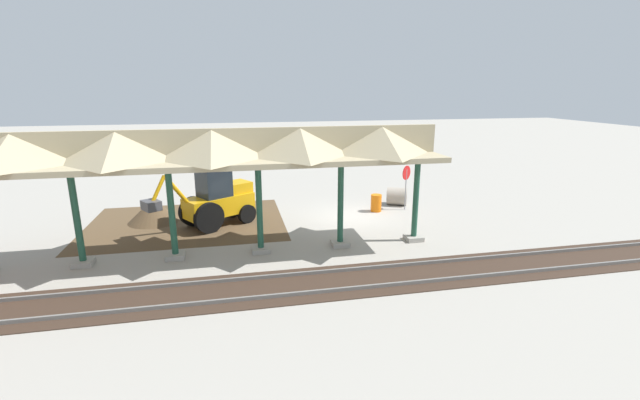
# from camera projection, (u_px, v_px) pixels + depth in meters

# --- Properties ---
(ground_plane) EXTENTS (120.00, 120.00, 0.00)m
(ground_plane) POSITION_uv_depth(u_px,v_px,m) (352.00, 217.00, 21.59)
(ground_plane) COLOR #9E998E
(dirt_work_zone) EXTENTS (9.15, 7.00, 0.01)m
(dirt_work_zone) POSITION_uv_depth(u_px,v_px,m) (187.00, 223.00, 20.60)
(dirt_work_zone) COLOR brown
(dirt_work_zone) RESTS_ON ground
(platform_canopy) EXTENTS (17.43, 3.20, 4.90)m
(platform_canopy) POSITION_uv_depth(u_px,v_px,m) (212.00, 149.00, 15.62)
(platform_canopy) COLOR #9E998E
(platform_canopy) RESTS_ON ground
(rail_tracks) EXTENTS (60.00, 2.58, 0.15)m
(rail_tracks) POSITION_uv_depth(u_px,v_px,m) (408.00, 275.00, 14.87)
(rail_tracks) COLOR slate
(rail_tracks) RESTS_ON ground
(stop_sign) EXTENTS (0.62, 0.48, 2.37)m
(stop_sign) POSITION_uv_depth(u_px,v_px,m) (406.00, 178.00, 22.44)
(stop_sign) COLOR gray
(stop_sign) RESTS_ON ground
(backhoe) EXTENTS (4.89, 3.69, 2.82)m
(backhoe) POSITION_uv_depth(u_px,v_px,m) (216.00, 199.00, 19.96)
(backhoe) COLOR orange
(backhoe) RESTS_ON ground
(dirt_mound) EXTENTS (4.90, 4.90, 2.23)m
(dirt_mound) POSITION_uv_depth(u_px,v_px,m) (155.00, 221.00, 20.83)
(dirt_mound) COLOR brown
(dirt_mound) RESTS_ON ground
(concrete_pipe) EXTENTS (1.35, 1.30, 0.97)m
(concrete_pipe) POSITION_uv_depth(u_px,v_px,m) (397.00, 196.00, 23.66)
(concrete_pipe) COLOR #9E9384
(concrete_pipe) RESTS_ON ground
(traffic_barrel) EXTENTS (0.56, 0.56, 0.90)m
(traffic_barrel) POSITION_uv_depth(u_px,v_px,m) (376.00, 203.00, 22.42)
(traffic_barrel) COLOR orange
(traffic_barrel) RESTS_ON ground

